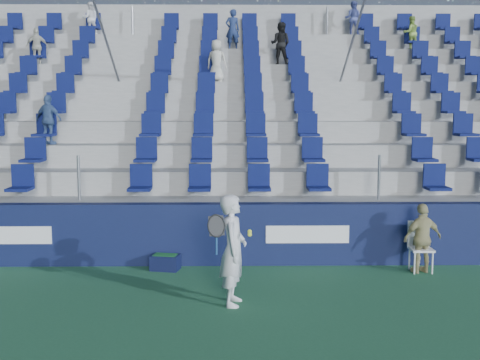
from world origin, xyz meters
name	(u,v)px	position (x,y,z in m)	size (l,w,h in m)	color
ground	(229,321)	(0.00, 0.00, 0.00)	(70.00, 70.00, 0.00)	#2C6741
sponsor_wall	(230,234)	(0.00, 3.15, 0.60)	(24.00, 0.32, 1.20)	#11183E
grandstand	(230,140)	(-0.01, 8.24, 2.13)	(24.00, 8.17, 6.63)	#A6A7A1
tennis_player	(233,250)	(0.06, 0.75, 0.87)	(0.69, 0.67, 1.73)	silver
line_judge_chair	(420,243)	(3.56, 2.65, 0.53)	(0.41, 0.42, 0.93)	white
line_judge	(422,238)	(3.56, 2.50, 0.65)	(0.76, 0.32, 1.30)	tan
ball_bin	(165,261)	(-1.21, 2.75, 0.16)	(0.58, 0.44, 0.29)	#0E1233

